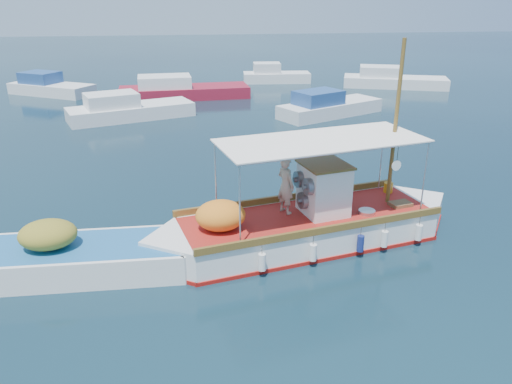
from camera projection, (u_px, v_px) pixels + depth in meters
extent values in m
plane|color=black|center=(281.00, 241.00, 15.16)|extent=(160.00, 160.00, 0.00)
cube|color=white|center=(307.00, 232.00, 14.98)|extent=(7.81, 4.05, 1.09)
cube|color=white|center=(185.00, 253.00, 13.76)|extent=(2.43, 2.43, 1.09)
cube|color=white|center=(410.00, 214.00, 16.20)|extent=(2.43, 2.43, 1.09)
cube|color=maroon|center=(306.00, 241.00, 15.10)|extent=(7.93, 4.15, 0.18)
cube|color=#A12019|center=(308.00, 216.00, 14.78)|extent=(7.77, 3.85, 0.06)
cube|color=brown|center=(290.00, 197.00, 15.83)|extent=(7.39, 1.74, 0.20)
cube|color=brown|center=(328.00, 229.00, 13.65)|extent=(7.39, 1.74, 0.20)
cube|color=white|center=(324.00, 189.00, 14.66)|extent=(1.44, 1.52, 1.49)
cube|color=brown|center=(325.00, 165.00, 14.37)|extent=(1.56, 1.64, 0.06)
cylinder|color=slate|center=(309.00, 186.00, 14.06)|extent=(0.32, 0.53, 0.50)
cylinder|color=slate|center=(300.00, 179.00, 14.62)|extent=(0.32, 0.53, 0.50)
cylinder|color=slate|center=(304.00, 200.00, 14.54)|extent=(0.32, 0.53, 0.50)
cylinder|color=brown|center=(395.00, 125.00, 14.76)|extent=(0.14, 0.14, 4.97)
cylinder|color=brown|center=(371.00, 141.00, 14.65)|extent=(1.76, 0.47, 0.08)
cylinder|color=silver|center=(216.00, 178.00, 14.50)|extent=(0.05, 0.05, 2.23)
cylinder|color=silver|center=(240.00, 206.00, 12.60)|extent=(0.05, 0.05, 2.23)
cylinder|color=silver|center=(381.00, 157.00, 16.35)|extent=(0.05, 0.05, 2.23)
cylinder|color=silver|center=(424.00, 179.00, 14.45)|extent=(0.05, 0.05, 2.23)
cube|color=white|center=(322.00, 140.00, 14.05)|extent=(6.24, 3.60, 0.04)
ellipsoid|color=orange|center=(221.00, 215.00, 13.75)|extent=(1.61, 1.46, 0.83)
cube|color=orange|center=(337.00, 196.00, 15.60)|extent=(0.28, 0.23, 0.40)
cylinder|color=orange|center=(388.00, 188.00, 16.39)|extent=(0.36, 0.36, 0.34)
cube|color=brown|center=(400.00, 204.00, 15.38)|extent=(0.73, 0.58, 0.12)
cylinder|color=#B2B2B2|center=(367.00, 212.00, 14.83)|extent=(0.59, 0.59, 0.12)
cylinder|color=white|center=(396.00, 166.00, 13.98)|extent=(0.30, 0.09, 0.30)
cylinder|color=white|center=(262.00, 262.00, 13.09)|extent=(0.24, 0.24, 0.48)
cylinder|color=navy|center=(360.00, 243.00, 14.06)|extent=(0.24, 0.24, 0.48)
cylinder|color=white|center=(419.00, 232.00, 14.71)|extent=(0.24, 0.24, 0.48)
imported|color=#AEA790|center=(286.00, 185.00, 14.63)|extent=(0.67, 0.75, 1.73)
cube|color=white|center=(88.00, 262.00, 13.41)|extent=(5.25, 2.12, 1.02)
cube|color=white|center=(185.00, 256.00, 13.71)|extent=(2.04, 2.04, 1.02)
cube|color=#216199|center=(86.00, 246.00, 13.23)|extent=(5.24, 1.90, 0.06)
ellipsoid|color=olive|center=(48.00, 235.00, 12.98)|extent=(1.52, 1.25, 0.75)
cube|color=silver|center=(131.00, 113.00, 29.80)|extent=(7.65, 4.72, 1.00)
cube|color=silver|center=(111.00, 100.00, 28.99)|extent=(3.42, 2.90, 0.80)
cube|color=maroon|center=(185.00, 94.00, 35.61)|extent=(9.25, 3.41, 1.00)
cube|color=silver|center=(164.00, 82.00, 35.01)|extent=(3.78, 2.62, 0.80)
cube|color=silver|center=(330.00, 110.00, 30.57)|extent=(7.04, 5.01, 1.00)
cube|color=navy|center=(318.00, 98.00, 29.70)|extent=(3.26, 2.89, 0.80)
cube|color=silver|center=(395.00, 83.00, 39.64)|extent=(8.36, 5.03, 1.00)
cube|color=silver|center=(380.00, 71.00, 39.52)|extent=(3.72, 3.12, 0.80)
cube|color=silver|center=(52.00, 91.00, 36.72)|extent=(6.64, 5.23, 1.00)
cube|color=navy|center=(40.00, 77.00, 36.73)|extent=(3.19, 2.98, 0.80)
cube|color=silver|center=(277.00, 79.00, 41.78)|extent=(5.64, 2.42, 1.00)
cube|color=silver|center=(267.00, 68.00, 41.40)|extent=(2.33, 1.87, 0.80)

